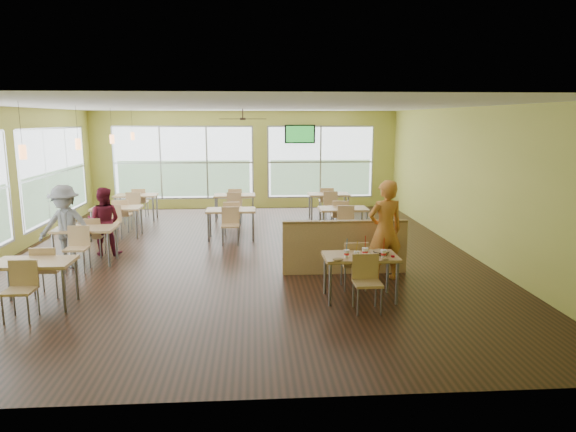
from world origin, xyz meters
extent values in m
plane|color=black|center=(0.00, 0.00, 0.00)|extent=(12.00, 12.00, 0.00)
plane|color=white|center=(0.00, 0.00, 3.20)|extent=(12.00, 12.00, 0.00)
cube|color=#C5C04F|center=(0.00, 6.00, 1.60)|extent=(10.00, 0.04, 3.20)
cube|color=#C5C04F|center=(0.00, -6.00, 1.60)|extent=(10.00, 0.04, 3.20)
cube|color=#C5C04F|center=(-5.00, 0.00, 1.60)|extent=(0.04, 12.00, 3.20)
cube|color=#C5C04F|center=(5.00, 0.00, 1.60)|extent=(0.04, 12.00, 3.20)
cube|color=white|center=(-4.98, 3.00, 1.53)|extent=(0.02, 4.50, 2.35)
cube|color=white|center=(-2.00, 5.98, 1.53)|extent=(4.50, 0.02, 2.35)
cube|color=white|center=(2.50, 5.98, 1.53)|extent=(3.50, 0.02, 2.35)
cube|color=#B7BABC|center=(-4.97, 0.50, 0.35)|extent=(0.04, 9.40, 0.05)
cube|color=#B7BABC|center=(0.25, 5.97, 0.35)|extent=(8.00, 0.04, 0.05)
cube|color=tan|center=(2.00, -3.00, 0.73)|extent=(1.20, 0.70, 0.04)
cube|color=brown|center=(2.00, -3.00, 0.70)|extent=(1.22, 0.71, 0.01)
cylinder|color=slate|center=(1.46, -3.29, 0.35)|extent=(0.05, 0.05, 0.71)
cylinder|color=slate|center=(2.54, -3.29, 0.35)|extent=(0.05, 0.05, 0.71)
cylinder|color=slate|center=(1.46, -2.71, 0.35)|extent=(0.05, 0.05, 0.71)
cylinder|color=slate|center=(2.54, -2.71, 0.35)|extent=(0.05, 0.05, 0.71)
cube|color=tan|center=(2.00, -2.45, 0.45)|extent=(0.42, 0.42, 0.04)
cube|color=tan|center=(2.00, -2.26, 0.67)|extent=(0.42, 0.04, 0.40)
cube|color=tan|center=(2.00, -3.55, 0.45)|extent=(0.42, 0.42, 0.04)
cube|color=tan|center=(2.00, -3.74, 0.67)|extent=(0.42, 0.04, 0.40)
cube|color=tan|center=(2.00, -1.55, 0.50)|extent=(2.40, 0.12, 1.00)
cube|color=brown|center=(2.00, -1.55, 1.02)|extent=(2.40, 0.14, 0.04)
cube|color=tan|center=(-3.20, -3.00, 0.73)|extent=(1.20, 0.70, 0.04)
cube|color=brown|center=(-3.20, -3.00, 0.70)|extent=(1.22, 0.71, 0.01)
cylinder|color=slate|center=(-2.66, -3.29, 0.35)|extent=(0.05, 0.05, 0.71)
cylinder|color=slate|center=(-3.74, -2.71, 0.35)|extent=(0.05, 0.05, 0.71)
cylinder|color=slate|center=(-2.66, -2.71, 0.35)|extent=(0.05, 0.05, 0.71)
cube|color=tan|center=(-3.20, -2.45, 0.45)|extent=(0.42, 0.42, 0.04)
cube|color=tan|center=(-3.20, -2.26, 0.67)|extent=(0.42, 0.04, 0.40)
cube|color=tan|center=(-3.20, -3.55, 0.45)|extent=(0.42, 0.42, 0.04)
cube|color=tan|center=(-3.20, -3.74, 0.67)|extent=(0.42, 0.04, 0.40)
cube|color=tan|center=(-3.20, -0.50, 0.73)|extent=(1.20, 0.70, 0.04)
cube|color=brown|center=(-3.20, -0.50, 0.70)|extent=(1.22, 0.71, 0.01)
cylinder|color=slate|center=(-3.74, -0.79, 0.35)|extent=(0.05, 0.05, 0.71)
cylinder|color=slate|center=(-2.66, -0.79, 0.35)|extent=(0.05, 0.05, 0.71)
cylinder|color=slate|center=(-3.74, -0.21, 0.35)|extent=(0.05, 0.05, 0.71)
cylinder|color=slate|center=(-2.66, -0.21, 0.35)|extent=(0.05, 0.05, 0.71)
cube|color=tan|center=(-3.20, 0.05, 0.45)|extent=(0.42, 0.42, 0.04)
cube|color=tan|center=(-3.20, 0.24, 0.67)|extent=(0.42, 0.04, 0.40)
cube|color=tan|center=(-3.20, -1.05, 0.45)|extent=(0.42, 0.42, 0.04)
cube|color=tan|center=(-3.20, -1.24, 0.67)|extent=(0.42, 0.04, 0.40)
cube|color=tan|center=(-3.20, 2.00, 0.73)|extent=(1.20, 0.70, 0.04)
cube|color=brown|center=(-3.20, 2.00, 0.70)|extent=(1.22, 0.71, 0.01)
cylinder|color=slate|center=(-3.74, 1.71, 0.35)|extent=(0.05, 0.05, 0.71)
cylinder|color=slate|center=(-2.66, 1.71, 0.35)|extent=(0.05, 0.05, 0.71)
cylinder|color=slate|center=(-3.74, 2.29, 0.35)|extent=(0.05, 0.05, 0.71)
cylinder|color=slate|center=(-2.66, 2.29, 0.35)|extent=(0.05, 0.05, 0.71)
cube|color=tan|center=(-3.20, 2.55, 0.45)|extent=(0.42, 0.42, 0.04)
cube|color=tan|center=(-3.20, 2.74, 0.67)|extent=(0.42, 0.04, 0.40)
cube|color=tan|center=(-3.20, 1.45, 0.45)|extent=(0.42, 0.42, 0.04)
cube|color=tan|center=(-3.20, 1.26, 0.67)|extent=(0.42, 0.04, 0.40)
cube|color=tan|center=(-3.20, 4.20, 0.73)|extent=(1.20, 0.70, 0.04)
cube|color=brown|center=(-3.20, 4.20, 0.70)|extent=(1.22, 0.71, 0.01)
cylinder|color=slate|center=(-3.74, 3.91, 0.35)|extent=(0.05, 0.05, 0.71)
cylinder|color=slate|center=(-2.66, 3.91, 0.35)|extent=(0.05, 0.05, 0.71)
cylinder|color=slate|center=(-3.74, 4.49, 0.35)|extent=(0.05, 0.05, 0.71)
cylinder|color=slate|center=(-2.66, 4.49, 0.35)|extent=(0.05, 0.05, 0.71)
cube|color=tan|center=(-3.20, 4.75, 0.45)|extent=(0.42, 0.42, 0.04)
cube|color=tan|center=(-3.20, 4.94, 0.67)|extent=(0.42, 0.04, 0.40)
cube|color=tan|center=(-3.20, 3.65, 0.45)|extent=(0.42, 0.42, 0.04)
cube|color=tan|center=(-3.20, 3.46, 0.67)|extent=(0.42, 0.04, 0.40)
cube|color=tan|center=(-0.30, 1.50, 0.73)|extent=(1.20, 0.70, 0.04)
cube|color=brown|center=(-0.30, 1.50, 0.70)|extent=(1.22, 0.71, 0.01)
cylinder|color=slate|center=(-0.84, 1.21, 0.35)|extent=(0.05, 0.05, 0.71)
cylinder|color=slate|center=(0.24, 1.21, 0.35)|extent=(0.05, 0.05, 0.71)
cylinder|color=slate|center=(-0.84, 1.79, 0.35)|extent=(0.05, 0.05, 0.71)
cylinder|color=slate|center=(0.24, 1.79, 0.35)|extent=(0.05, 0.05, 0.71)
cube|color=tan|center=(-0.30, 2.05, 0.45)|extent=(0.42, 0.42, 0.04)
cube|color=tan|center=(-0.30, 2.24, 0.67)|extent=(0.42, 0.04, 0.40)
cube|color=tan|center=(-0.30, 0.95, 0.45)|extent=(0.42, 0.42, 0.04)
cube|color=tan|center=(-0.30, 0.76, 0.67)|extent=(0.42, 0.04, 0.40)
cube|color=tan|center=(-0.30, 4.00, 0.73)|extent=(1.20, 0.70, 0.04)
cube|color=brown|center=(-0.30, 4.00, 0.70)|extent=(1.22, 0.71, 0.01)
cylinder|color=slate|center=(-0.84, 3.71, 0.35)|extent=(0.05, 0.05, 0.71)
cylinder|color=slate|center=(0.24, 3.71, 0.35)|extent=(0.05, 0.05, 0.71)
cylinder|color=slate|center=(-0.84, 4.29, 0.35)|extent=(0.05, 0.05, 0.71)
cylinder|color=slate|center=(0.24, 4.29, 0.35)|extent=(0.05, 0.05, 0.71)
cube|color=tan|center=(-0.30, 4.55, 0.45)|extent=(0.42, 0.42, 0.04)
cube|color=tan|center=(-0.30, 4.74, 0.67)|extent=(0.42, 0.04, 0.40)
cube|color=tan|center=(-0.30, 3.45, 0.45)|extent=(0.42, 0.42, 0.04)
cube|color=tan|center=(-0.30, 3.26, 0.67)|extent=(0.42, 0.04, 0.40)
cube|color=tan|center=(2.50, 1.50, 0.73)|extent=(1.20, 0.70, 0.04)
cube|color=brown|center=(2.50, 1.50, 0.70)|extent=(1.22, 0.71, 0.01)
cylinder|color=slate|center=(1.96, 1.21, 0.35)|extent=(0.05, 0.05, 0.71)
cylinder|color=slate|center=(3.04, 1.21, 0.35)|extent=(0.05, 0.05, 0.71)
cylinder|color=slate|center=(1.96, 1.79, 0.35)|extent=(0.05, 0.05, 0.71)
cylinder|color=slate|center=(3.04, 1.79, 0.35)|extent=(0.05, 0.05, 0.71)
cube|color=tan|center=(2.50, 2.05, 0.45)|extent=(0.42, 0.42, 0.04)
cube|color=tan|center=(2.50, 2.24, 0.67)|extent=(0.42, 0.04, 0.40)
cube|color=tan|center=(2.50, 0.95, 0.45)|extent=(0.42, 0.42, 0.04)
cube|color=tan|center=(2.50, 0.76, 0.67)|extent=(0.42, 0.04, 0.40)
cube|color=tan|center=(2.50, 4.00, 0.73)|extent=(1.20, 0.70, 0.04)
cube|color=brown|center=(2.50, 4.00, 0.70)|extent=(1.22, 0.71, 0.01)
cylinder|color=slate|center=(1.96, 3.71, 0.35)|extent=(0.05, 0.05, 0.71)
cylinder|color=slate|center=(3.04, 3.71, 0.35)|extent=(0.05, 0.05, 0.71)
cylinder|color=slate|center=(1.96, 4.29, 0.35)|extent=(0.05, 0.05, 0.71)
cylinder|color=slate|center=(3.04, 4.29, 0.35)|extent=(0.05, 0.05, 0.71)
cube|color=tan|center=(2.50, 4.55, 0.45)|extent=(0.42, 0.42, 0.04)
cube|color=tan|center=(2.50, 4.74, 0.67)|extent=(0.42, 0.04, 0.40)
cube|color=tan|center=(2.50, 3.45, 0.45)|extent=(0.42, 0.42, 0.04)
cube|color=tan|center=(2.50, 3.26, 0.67)|extent=(0.42, 0.04, 0.40)
cylinder|color=#2D2119|center=(-3.20, -3.00, 2.85)|extent=(0.01, 0.01, 0.70)
cylinder|color=#FF9651|center=(-3.20, -3.00, 2.45)|extent=(0.11, 0.11, 0.22)
cylinder|color=#2D2119|center=(-3.20, -0.50, 2.85)|extent=(0.01, 0.01, 0.70)
cylinder|color=#FF9651|center=(-3.20, -0.50, 2.45)|extent=(0.11, 0.11, 0.22)
cylinder|color=#2D2119|center=(-3.20, 2.00, 2.85)|extent=(0.01, 0.01, 0.70)
cylinder|color=#FF9651|center=(-3.20, 2.00, 2.45)|extent=(0.11, 0.11, 0.22)
cylinder|color=#2D2119|center=(-3.20, 4.20, 2.85)|extent=(0.01, 0.01, 0.70)
cylinder|color=#FF9651|center=(-3.20, 4.20, 2.45)|extent=(0.11, 0.11, 0.22)
cylinder|color=#2D2119|center=(0.00, 3.00, 3.08)|extent=(0.03, 0.03, 0.24)
cylinder|color=#2D2119|center=(0.00, 3.00, 2.94)|extent=(0.16, 0.16, 0.06)
cube|color=#2D2119|center=(0.35, 3.00, 2.94)|extent=(0.55, 0.10, 0.01)
cube|color=#2D2119|center=(0.00, 3.35, 2.94)|extent=(0.10, 0.55, 0.01)
cube|color=#2D2119|center=(-0.35, 3.00, 2.94)|extent=(0.55, 0.10, 0.01)
cube|color=#2D2119|center=(0.00, 2.65, 2.94)|extent=(0.10, 0.55, 0.01)
cube|color=black|center=(1.80, 5.90, 2.45)|extent=(1.00, 0.06, 0.60)
cube|color=green|center=(1.80, 5.87, 2.45)|extent=(0.90, 0.01, 0.52)
imported|color=#CE5416|center=(2.66, -2.00, 0.93)|extent=(0.76, 0.59, 1.86)
imported|color=maroon|center=(-3.01, 0.20, 0.75)|extent=(0.77, 0.63, 1.49)
imported|color=slate|center=(-3.49, -0.74, 0.83)|extent=(1.15, 0.75, 1.67)
cone|color=white|center=(1.74, -3.13, 0.81)|extent=(0.09, 0.09, 0.12)
cylinder|color=red|center=(1.74, -3.13, 0.81)|extent=(0.08, 0.08, 0.04)
cylinder|color=white|center=(1.74, -3.13, 0.88)|extent=(0.09, 0.09, 0.01)
cylinder|color=blue|center=(1.74, -3.13, 0.98)|extent=(0.01, 0.06, 0.22)
cone|color=white|center=(1.89, -3.20, 0.81)|extent=(0.08, 0.08, 0.11)
cylinder|color=red|center=(1.89, -3.20, 0.81)|extent=(0.08, 0.08, 0.03)
cylinder|color=white|center=(1.89, -3.20, 0.87)|extent=(0.09, 0.09, 0.01)
cylinder|color=gold|center=(1.89, -3.20, 0.97)|extent=(0.03, 0.05, 0.21)
cone|color=white|center=(2.06, -3.06, 0.82)|extent=(0.10, 0.10, 0.13)
cylinder|color=red|center=(2.06, -3.06, 0.82)|extent=(0.09, 0.09, 0.04)
cylinder|color=white|center=(2.06, -3.06, 0.89)|extent=(0.10, 0.10, 0.01)
cylinder|color=red|center=(2.06, -3.06, 1.00)|extent=(0.02, 0.06, 0.24)
cone|color=white|center=(2.33, -3.19, 0.81)|extent=(0.10, 0.10, 0.13)
cylinder|color=red|center=(2.33, -3.19, 0.82)|extent=(0.09, 0.09, 0.04)
cylinder|color=white|center=(2.33, -3.19, 0.88)|extent=(0.10, 0.10, 0.01)
cylinder|color=red|center=(2.33, -3.19, 0.99)|extent=(0.02, 0.06, 0.23)
cylinder|color=black|center=(2.35, -2.96, 0.76)|extent=(0.22, 0.22, 0.01)
torus|color=black|center=(2.35, -2.96, 0.80)|extent=(0.27, 0.27, 0.03)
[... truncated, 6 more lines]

